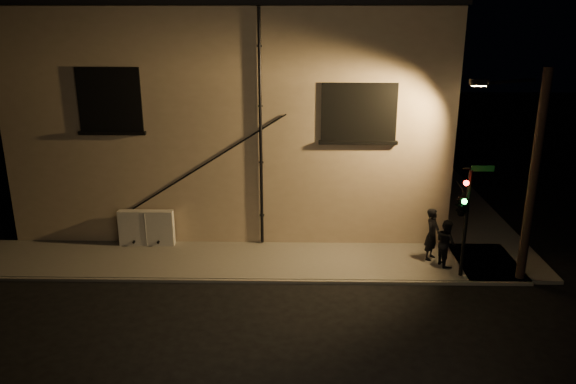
{
  "coord_description": "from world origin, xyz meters",
  "views": [
    {
      "loc": [
        -0.46,
        -16.26,
        8.28
      ],
      "look_at": [
        -0.82,
        1.8,
        2.47
      ],
      "focal_mm": 35.0,
      "sensor_mm": 36.0,
      "label": 1
    }
  ],
  "objects_px": {
    "pedestrian_a": "(432,234)",
    "streetlamp_pole": "(530,172)",
    "traffic_signal": "(462,204)",
    "pedestrian_b": "(446,243)",
    "utility_cabinet": "(147,228)"
  },
  "relations": [
    {
      "from": "traffic_signal",
      "to": "utility_cabinet",
      "type": "bearing_deg",
      "value": 167.12
    },
    {
      "from": "streetlamp_pole",
      "to": "traffic_signal",
      "type": "bearing_deg",
      "value": -178.13
    },
    {
      "from": "traffic_signal",
      "to": "pedestrian_b",
      "type": "bearing_deg",
      "value": 98.15
    },
    {
      "from": "traffic_signal",
      "to": "streetlamp_pole",
      "type": "relative_size",
      "value": 0.54
    },
    {
      "from": "utility_cabinet",
      "to": "streetlamp_pole",
      "type": "relative_size",
      "value": 0.29
    },
    {
      "from": "utility_cabinet",
      "to": "pedestrian_a",
      "type": "bearing_deg",
      "value": -5.82
    },
    {
      "from": "utility_cabinet",
      "to": "pedestrian_a",
      "type": "distance_m",
      "value": 10.18
    },
    {
      "from": "pedestrian_a",
      "to": "traffic_signal",
      "type": "height_order",
      "value": "traffic_signal"
    },
    {
      "from": "traffic_signal",
      "to": "streetlamp_pole",
      "type": "height_order",
      "value": "streetlamp_pole"
    },
    {
      "from": "utility_cabinet",
      "to": "pedestrian_b",
      "type": "height_order",
      "value": "pedestrian_b"
    },
    {
      "from": "pedestrian_b",
      "to": "streetlamp_pole",
      "type": "distance_m",
      "value": 3.52
    },
    {
      "from": "utility_cabinet",
      "to": "streetlamp_pole",
      "type": "bearing_deg",
      "value": -10.64
    },
    {
      "from": "pedestrian_b",
      "to": "traffic_signal",
      "type": "distance_m",
      "value": 1.92
    },
    {
      "from": "pedestrian_a",
      "to": "streetlamp_pole",
      "type": "xyz_separation_m",
      "value": [
        2.46,
        -1.33,
        2.6
      ]
    },
    {
      "from": "utility_cabinet",
      "to": "pedestrian_a",
      "type": "relative_size",
      "value": 1.09
    }
  ]
}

